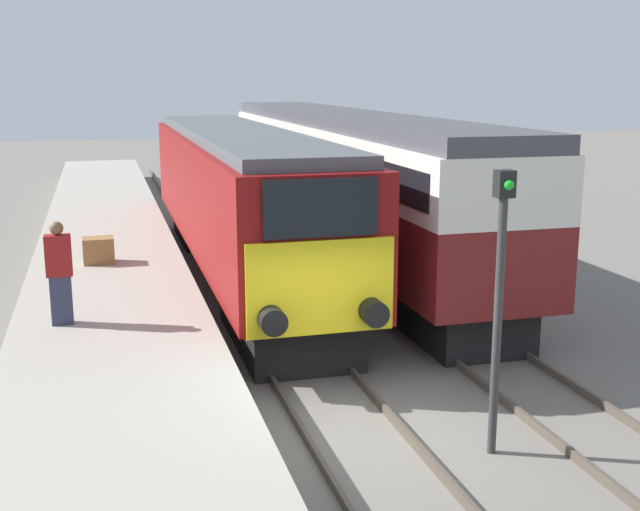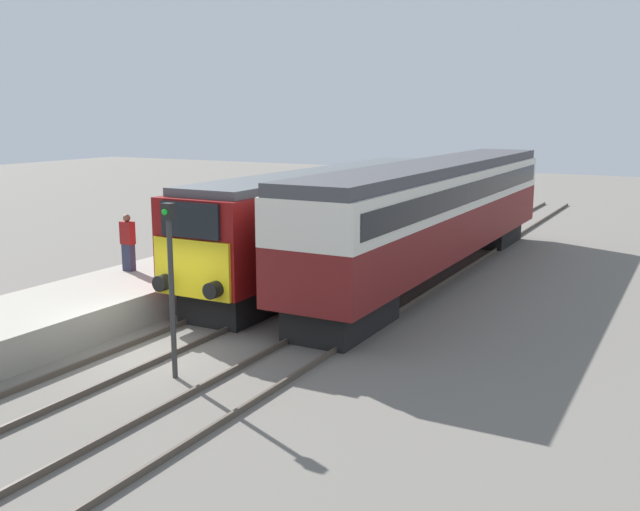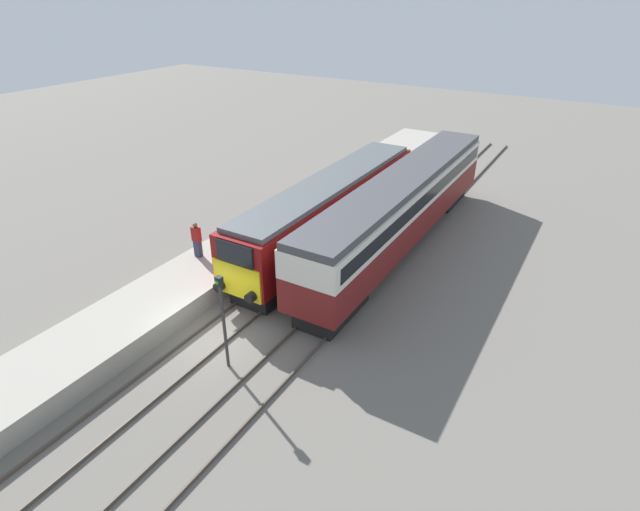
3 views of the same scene
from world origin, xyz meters
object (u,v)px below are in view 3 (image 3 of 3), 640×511
(person_on_platform, at_px, (197,240))
(signal_post, at_px, (223,315))
(locomotive, at_px, (330,209))
(passenger_carriage, at_px, (402,204))
(luggage_crate, at_px, (265,220))

(person_on_platform, height_order, signal_post, signal_post)
(locomotive, relative_size, passenger_carriage, 0.83)
(locomotive, height_order, signal_post, signal_post)
(passenger_carriage, height_order, signal_post, passenger_carriage)
(locomotive, bearing_deg, passenger_carriage, 28.42)
(locomotive, xyz_separation_m, signal_post, (1.70, -10.79, 0.16))
(signal_post, relative_size, luggage_crate, 5.66)
(person_on_platform, bearing_deg, passenger_carriage, 45.99)
(passenger_carriage, bearing_deg, person_on_platform, -134.01)
(locomotive, bearing_deg, luggage_crate, -160.42)
(person_on_platform, bearing_deg, locomotive, 55.24)
(locomotive, bearing_deg, signal_post, -81.05)
(locomotive, xyz_separation_m, person_on_platform, (-4.14, -5.96, -0.37))
(signal_post, distance_m, luggage_crate, 10.93)
(locomotive, relative_size, person_on_platform, 8.97)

